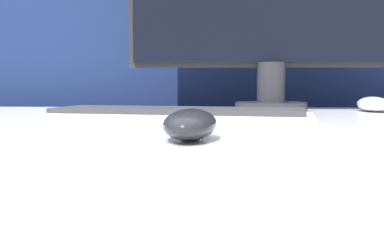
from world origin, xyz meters
TOP-DOWN VIEW (x-y plane):
  - partition_panel at (0.00, 0.61)m, footprint 5.00×0.03m
  - computer_mouse_near at (0.02, -0.22)m, footprint 0.07×0.13m
  - keyboard at (-0.01, -0.00)m, footprint 0.45×0.20m
  - computer_mouse_far at (0.41, 0.30)m, footprint 0.06×0.13m

SIDE VIEW (x-z plane):
  - partition_panel at x=0.00m, z-range 0.00..1.45m
  - keyboard at x=-0.01m, z-range 0.77..0.79m
  - computer_mouse_far at x=0.41m, z-range 0.77..0.81m
  - computer_mouse_near at x=0.02m, z-range 0.77..0.81m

